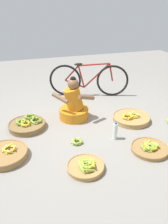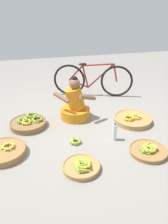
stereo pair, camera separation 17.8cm
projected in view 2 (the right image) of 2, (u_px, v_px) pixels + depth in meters
ground_plane at (81, 125)px, 3.80m from camera, size 10.00×10.00×0.00m
vendor_woman_front at (75, 105)px, 3.94m from camera, size 0.71×0.52×0.77m
bicycle_leaning at (93, 80)px, 4.82m from camera, size 1.62×0.61×0.73m
banana_basket_near_vendor at (28, 123)px, 3.75m from camera, size 0.60×0.60×0.17m
banana_basket_back_center at (3, 151)px, 3.06m from camera, size 0.61×0.61×0.16m
banana_basket_mid_left at (148, 150)px, 3.10m from camera, size 0.53×0.53×0.14m
banana_basket_front_center at (81, 166)px, 2.81m from camera, size 0.48×0.48×0.14m
banana_basket_near_bicycle at (133, 119)px, 3.89m from camera, size 0.65×0.65×0.16m
loose_bananas_mid_right at (76, 141)px, 3.33m from camera, size 0.20×0.20×0.08m
water_bottle at (114, 132)px, 3.35m from camera, size 0.07×0.07×0.28m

